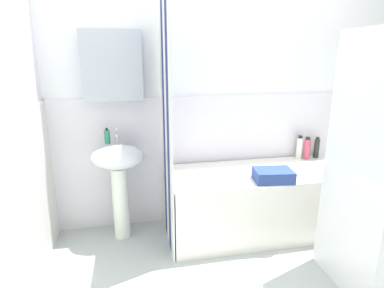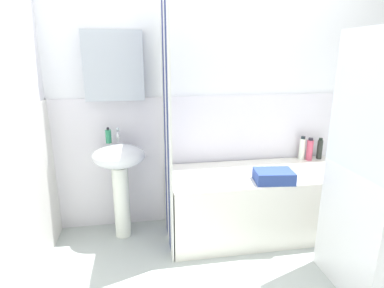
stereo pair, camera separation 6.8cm
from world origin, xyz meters
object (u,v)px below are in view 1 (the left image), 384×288
at_px(shampoo_bottle, 317,148).
at_px(body_wash_bottle, 307,149).
at_px(soap_dispenser, 107,137).
at_px(conditioner_bottle, 299,148).
at_px(towel_folded, 273,175).
at_px(sink, 119,171).
at_px(bathtub, 258,201).

distance_m(shampoo_bottle, body_wash_bottle, 0.12).
height_order(soap_dispenser, conditioner_bottle, soap_dispenser).
distance_m(body_wash_bottle, towel_folded, 0.73).
distance_m(sink, towel_folded, 1.28).
relative_size(sink, towel_folded, 2.78).
relative_size(soap_dispenser, body_wash_bottle, 0.62).
relative_size(soap_dispenser, towel_folded, 0.45).
distance_m(sink, shampoo_bottle, 1.92).
distance_m(sink, bathtub, 1.26).
height_order(soap_dispenser, shampoo_bottle, soap_dispenser).
bearing_deg(conditioner_bottle, towel_folded, -135.87).
height_order(sink, shampoo_bottle, sink).
bearing_deg(sink, body_wash_bottle, 3.04).
height_order(sink, body_wash_bottle, sink).
relative_size(sink, body_wash_bottle, 3.80).
relative_size(sink, bathtub, 0.52).
bearing_deg(soap_dispenser, sink, -43.64).
xyz_separation_m(bathtub, towel_folded, (0.01, -0.22, 0.33)).
bearing_deg(soap_dispenser, bathtub, -9.47).
bearing_deg(bathtub, shampoo_bottle, 20.13).
height_order(bathtub, body_wash_bottle, body_wash_bottle).
distance_m(soap_dispenser, towel_folded, 1.40).
relative_size(body_wash_bottle, conditioner_bottle, 0.96).
bearing_deg(towel_folded, conditioner_bottle, 44.13).
xyz_separation_m(soap_dispenser, bathtub, (1.29, -0.22, -0.61)).
bearing_deg(conditioner_bottle, soap_dispenser, -178.30).
height_order(bathtub, shampoo_bottle, shampoo_bottle).
height_order(soap_dispenser, body_wash_bottle, soap_dispenser).
bearing_deg(sink, towel_folded, -16.51).
bearing_deg(body_wash_bottle, shampoo_bottle, 9.89).
height_order(sink, bathtub, sink).
distance_m(sink, conditioner_bottle, 1.74).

